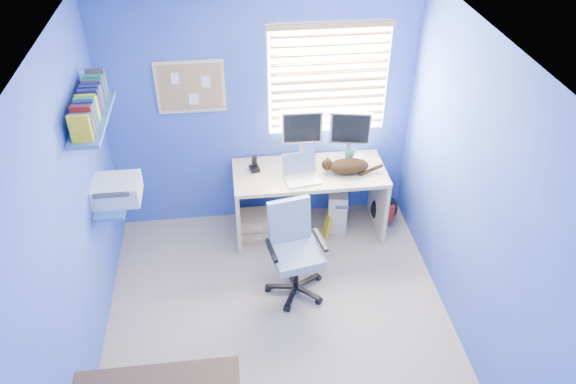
{
  "coord_description": "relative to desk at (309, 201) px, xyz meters",
  "views": [
    {
      "loc": [
        -0.32,
        -3.26,
        3.82
      ],
      "look_at": [
        0.15,
        0.65,
        0.95
      ],
      "focal_mm": 35.0,
      "sensor_mm": 36.0,
      "label": 1
    }
  ],
  "objects": [
    {
      "name": "cd_spindle",
      "position": [
        0.51,
        0.11,
        0.41
      ],
      "size": [
        0.13,
        0.13,
        0.07
      ],
      "primitive_type": "cylinder",
      "color": "silver",
      "rests_on": "desk"
    },
    {
      "name": "phone",
      "position": [
        -0.54,
        0.08,
        0.45
      ],
      "size": [
        0.11,
        0.12,
        0.17
      ],
      "primitive_type": "cube",
      "rotation": [
        0.0,
        0.0,
        0.19
      ],
      "color": "black",
      "rests_on": "desk"
    },
    {
      "name": "backpack",
      "position": [
        0.82,
        0.04,
        -0.2
      ],
      "size": [
        0.31,
        0.24,
        0.34
      ],
      "primitive_type": "ellipsoid",
      "rotation": [
        0.0,
        0.0,
        -0.08
      ],
      "color": "black",
      "rests_on": "floor"
    },
    {
      "name": "ceiling",
      "position": [
        -0.44,
        -1.26,
        2.13
      ],
      "size": [
        3.0,
        3.2,
        0.0
      ],
      "primitive_type": "cube",
      "color": "white",
      "rests_on": "wall_back"
    },
    {
      "name": "wall_shelves",
      "position": [
        -1.79,
        -0.51,
        1.06
      ],
      "size": [
        0.42,
        0.9,
        1.05
      ],
      "color": "#3B63A7",
      "rests_on": "ground"
    },
    {
      "name": "wall_back",
      "position": [
        -0.44,
        0.34,
        0.88
      ],
      "size": [
        3.0,
        0.01,
        2.5
      ],
      "primitive_type": "cube",
      "color": "blue",
      "rests_on": "ground"
    },
    {
      "name": "desk",
      "position": [
        0.0,
        0.0,
        0.0
      ],
      "size": [
        1.5,
        0.65,
        0.74
      ],
      "primitive_type": "cube",
      "color": "#D3B978",
      "rests_on": "floor"
    },
    {
      "name": "wall_right",
      "position": [
        1.06,
        -1.26,
        0.88
      ],
      "size": [
        0.01,
        3.2,
        2.5
      ],
      "primitive_type": "cube",
      "color": "blue",
      "rests_on": "ground"
    },
    {
      "name": "floor",
      "position": [
        -0.44,
        -1.26,
        -0.37
      ],
      "size": [
        3.0,
        3.2,
        0.0
      ],
      "primitive_type": "cube",
      "color": "tan",
      "rests_on": "ground"
    },
    {
      "name": "corkboard",
      "position": [
        -1.09,
        0.33,
        1.18
      ],
      "size": [
        0.64,
        0.02,
        0.52
      ],
      "color": "#D3B978",
      "rests_on": "ground"
    },
    {
      "name": "laptop",
      "position": [
        -0.09,
        -0.14,
        0.48
      ],
      "size": [
        0.36,
        0.31,
        0.22
      ],
      "primitive_type": "cube",
      "rotation": [
        0.0,
        0.0,
        0.15
      ],
      "color": "silver",
      "rests_on": "desk"
    },
    {
      "name": "wall_left",
      "position": [
        -1.94,
        -1.26,
        0.88
      ],
      "size": [
        0.01,
        3.2,
        2.5
      ],
      "primitive_type": "cube",
      "color": "blue",
      "rests_on": "ground"
    },
    {
      "name": "cat",
      "position": [
        0.37,
        -0.06,
        0.44
      ],
      "size": [
        0.43,
        0.28,
        0.14
      ],
      "primitive_type": "ellipsoid",
      "rotation": [
        0.0,
        0.0,
        -0.18
      ],
      "color": "black",
      "rests_on": "desk"
    },
    {
      "name": "mug",
      "position": [
        0.43,
        0.16,
        0.42
      ],
      "size": [
        0.1,
        0.09,
        0.1
      ],
      "primitive_type": "imported",
      "color": "#1E874E",
      "rests_on": "desk"
    },
    {
      "name": "office_chair",
      "position": [
        -0.25,
        -0.82,
        -0.03
      ],
      "size": [
        0.61,
        0.61,
        0.9
      ],
      "color": "black",
      "rests_on": "floor"
    },
    {
      "name": "window_blinds",
      "position": [
        0.21,
        0.31,
        1.18
      ],
      "size": [
        1.15,
        0.05,
        1.1
      ],
      "color": "white",
      "rests_on": "ground"
    },
    {
      "name": "tower_pc",
      "position": [
        0.32,
        0.1,
        -0.14
      ],
      "size": [
        0.27,
        0.47,
        0.45
      ],
      "primitive_type": "cube",
      "rotation": [
        0.0,
        0.0,
        -0.19
      ],
      "color": "beige",
      "rests_on": "floor"
    },
    {
      "name": "yellow_book",
      "position": [
        0.18,
        -0.1,
        -0.25
      ],
      "size": [
        0.03,
        0.17,
        0.24
      ],
      "primitive_type": "cube",
      "color": "yellow",
      "rests_on": "floor"
    },
    {
      "name": "monitor_left",
      "position": [
        -0.05,
        0.24,
        0.64
      ],
      "size": [
        0.4,
        0.13,
        0.54
      ],
      "primitive_type": "cube",
      "rotation": [
        0.0,
        0.0,
        -0.02
      ],
      "color": "silver",
      "rests_on": "desk"
    },
    {
      "name": "monitor_right",
      "position": [
        0.41,
        0.17,
        0.64
      ],
      "size": [
        0.42,
        0.2,
        0.54
      ],
      "primitive_type": "cube",
      "rotation": [
        0.0,
        0.0,
        -0.2
      ],
      "color": "silver",
      "rests_on": "desk"
    },
    {
      "name": "drawer_boxes",
      "position": [
        -0.54,
        -0.03,
        -0.23
      ],
      "size": [
        0.35,
        0.28,
        0.27
      ],
      "primitive_type": "cube",
      "color": "tan",
      "rests_on": "floor"
    }
  ]
}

